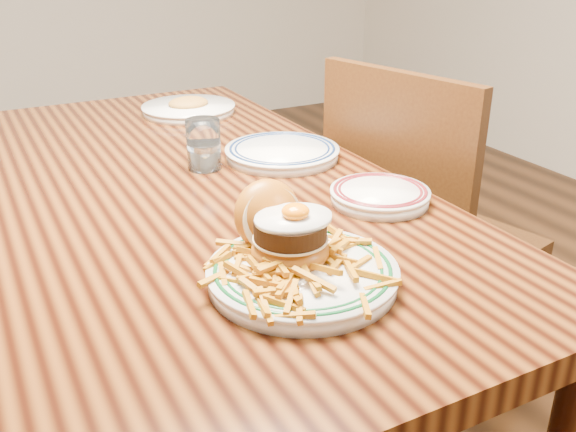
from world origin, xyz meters
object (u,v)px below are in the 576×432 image
table (184,220)px  main_plate (297,257)px  side_plate (380,194)px  chair_right (420,235)px

table → main_plate: main_plate is taller
main_plate → side_plate: main_plate is taller
chair_right → side_plate: (-0.31, -0.24, 0.26)m
table → main_plate: bearing=-87.7°
side_plate → main_plate: bearing=-170.7°
chair_right → main_plate: bearing=21.5°
table → main_plate: size_ratio=5.37×
main_plate → side_plate: bearing=29.8°
table → main_plate: (0.02, -0.47, 0.13)m
table → side_plate: bearing=-43.1°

